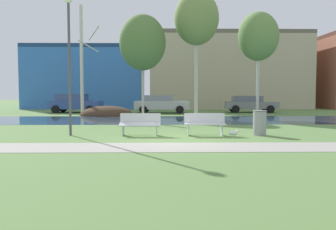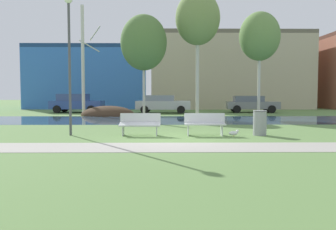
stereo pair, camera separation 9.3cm
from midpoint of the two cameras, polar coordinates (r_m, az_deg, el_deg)
ground_plane at (r=23.01m, az=0.28°, el=-0.60°), size 120.00×120.00×0.00m
paved_path_strip at (r=11.05m, az=1.33°, el=-5.15°), size 60.00×1.93×0.01m
river_band at (r=22.07m, az=0.32°, el=-0.77°), size 80.00×6.71×0.01m
soil_mound at (r=26.77m, az=-9.42°, el=-0.06°), size 3.98×2.97×1.43m
bench_left at (r=14.04m, az=-4.29°, el=-1.37°), size 1.61×0.60×0.87m
bench_right at (r=14.11m, az=6.07°, el=-1.36°), size 1.61×0.60×0.87m
trash_bin at (r=14.57m, az=14.58°, el=-1.15°), size 0.55×0.55×0.98m
seagull at (r=14.00m, az=10.62°, el=-2.84°), size 0.43×0.16×0.26m
streetlamp at (r=14.68m, az=-15.28°, el=11.05°), size 0.32×0.32×5.44m
birch_far_left at (r=28.30m, az=-13.22°, el=8.66°), size 1.54×2.70×8.28m
birch_left at (r=26.68m, az=-3.79°, el=11.42°), size 3.38×3.38×7.36m
birch_center_left at (r=27.67m, az=4.85°, el=15.03°), size 3.32×3.32×9.25m
birch_center at (r=28.15m, az=14.48°, el=11.99°), size 3.02×3.02×7.69m
parked_van_nearest_blue at (r=30.97m, az=-14.32°, el=1.88°), size 4.38×2.29×1.57m
parked_sedan_second_silver at (r=29.45m, az=-0.82°, el=1.84°), size 4.53×2.30×1.46m
parked_hatch_third_grey at (r=31.05m, az=13.21°, el=1.77°), size 4.41×2.13×1.40m
building_blue_store at (r=40.15m, az=-12.48°, el=5.81°), size 12.20×6.58×6.59m
building_beige_block at (r=39.96m, az=9.56°, el=6.81°), size 16.46×7.92×7.92m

